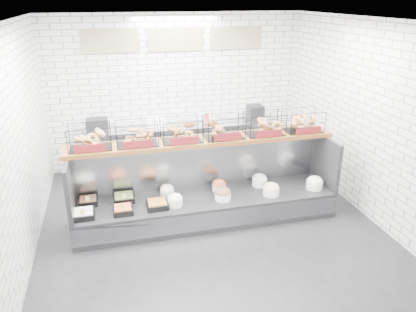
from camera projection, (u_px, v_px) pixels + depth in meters
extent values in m
plane|color=black|center=(211.00, 228.00, 6.14)|extent=(5.50, 5.50, 0.00)
cube|color=white|center=(177.00, 92.00, 8.06)|extent=(5.00, 0.02, 3.00)
cube|color=white|center=(16.00, 150.00, 5.01)|extent=(0.02, 5.50, 3.00)
cube|color=white|center=(371.00, 122.00, 6.15)|extent=(0.02, 5.50, 3.00)
cube|color=white|center=(212.00, 20.00, 5.02)|extent=(5.00, 5.50, 0.02)
cube|color=tan|center=(111.00, 41.00, 7.39)|extent=(1.05, 0.03, 0.42)
cube|color=tan|center=(175.00, 40.00, 7.66)|extent=(1.05, 0.03, 0.42)
cube|color=tan|center=(236.00, 38.00, 7.93)|extent=(1.05, 0.03, 0.42)
cube|color=black|center=(207.00, 207.00, 6.33)|extent=(4.00, 0.90, 0.40)
cube|color=#93969B|center=(214.00, 220.00, 5.93)|extent=(4.00, 0.03, 0.28)
cube|color=#93969B|center=(200.00, 162.00, 6.48)|extent=(4.00, 0.08, 0.80)
cube|color=black|center=(70.00, 186.00, 5.66)|extent=(0.06, 0.90, 0.80)
cube|color=black|center=(324.00, 160.00, 6.56)|extent=(0.06, 0.90, 0.80)
cube|color=black|center=(83.00, 214.00, 5.65)|extent=(0.31, 0.31, 0.08)
cube|color=white|center=(83.00, 212.00, 5.64)|extent=(0.26, 0.26, 0.04)
cube|color=#EFE653|center=(82.00, 212.00, 5.52)|extent=(0.06, 0.01, 0.08)
cube|color=black|center=(88.00, 201.00, 6.01)|extent=(0.27, 0.27, 0.08)
cube|color=brown|center=(88.00, 199.00, 6.00)|extent=(0.23, 0.23, 0.04)
cube|color=#EFE653|center=(87.00, 199.00, 5.89)|extent=(0.06, 0.01, 0.08)
cube|color=black|center=(123.00, 210.00, 5.77)|extent=(0.28, 0.28, 0.08)
cube|color=#EA5B31|center=(123.00, 208.00, 5.75)|extent=(0.23, 0.23, 0.04)
cube|color=#EFE653|center=(123.00, 208.00, 5.65)|extent=(0.06, 0.01, 0.08)
cube|color=black|center=(124.00, 198.00, 6.11)|extent=(0.31, 0.31, 0.08)
cube|color=olive|center=(124.00, 196.00, 6.10)|extent=(0.27, 0.27, 0.04)
cube|color=#EFE653|center=(124.00, 196.00, 5.98)|extent=(0.06, 0.01, 0.08)
cube|color=black|center=(157.00, 205.00, 5.91)|extent=(0.30, 0.30, 0.08)
cube|color=#C46B29|center=(157.00, 203.00, 5.90)|extent=(0.26, 0.26, 0.04)
cube|color=#EFE653|center=(158.00, 203.00, 5.78)|extent=(0.06, 0.01, 0.08)
cylinder|color=white|center=(175.00, 202.00, 5.96)|extent=(0.22, 0.22, 0.11)
ellipsoid|color=white|center=(175.00, 198.00, 5.94)|extent=(0.22, 0.22, 0.15)
cylinder|color=white|center=(167.00, 193.00, 6.24)|extent=(0.22, 0.22, 0.11)
ellipsoid|color=white|center=(167.00, 189.00, 6.22)|extent=(0.21, 0.21, 0.15)
cylinder|color=white|center=(223.00, 196.00, 6.14)|extent=(0.25, 0.25, 0.11)
ellipsoid|color=brown|center=(223.00, 193.00, 6.11)|extent=(0.24, 0.24, 0.17)
cylinder|color=white|center=(219.00, 187.00, 6.41)|extent=(0.22, 0.22, 0.11)
ellipsoid|color=orange|center=(219.00, 184.00, 6.39)|extent=(0.21, 0.21, 0.15)
cylinder|color=white|center=(271.00, 192.00, 6.28)|extent=(0.25, 0.25, 0.11)
ellipsoid|color=#D4B282|center=(271.00, 188.00, 6.26)|extent=(0.25, 0.25, 0.17)
cylinder|color=white|center=(260.00, 182.00, 6.59)|extent=(0.25, 0.25, 0.11)
ellipsoid|color=silver|center=(260.00, 179.00, 6.57)|extent=(0.24, 0.24, 0.17)
cylinder|color=white|center=(314.00, 185.00, 6.49)|extent=(0.27, 0.27, 0.11)
ellipsoid|color=white|center=(315.00, 182.00, 6.47)|extent=(0.26, 0.26, 0.18)
cube|color=#502B11|center=(203.00, 141.00, 6.15)|extent=(4.10, 0.50, 0.06)
cube|color=black|center=(90.00, 137.00, 5.70)|extent=(0.60, 0.38, 0.34)
cube|color=#5A1014|center=(90.00, 149.00, 5.56)|extent=(0.42, 0.02, 0.11)
cube|color=black|center=(137.00, 133.00, 5.85)|extent=(0.60, 0.38, 0.34)
cube|color=#5A1014|center=(138.00, 145.00, 5.71)|extent=(0.42, 0.02, 0.11)
cube|color=black|center=(181.00, 130.00, 6.00)|extent=(0.60, 0.38, 0.34)
cube|color=#5A1014|center=(184.00, 141.00, 5.85)|extent=(0.42, 0.02, 0.11)
cube|color=black|center=(224.00, 127.00, 6.15)|extent=(0.60, 0.38, 0.34)
cube|color=#5A1014|center=(228.00, 137.00, 6.00)|extent=(0.42, 0.02, 0.11)
cube|color=black|center=(264.00, 123.00, 6.30)|extent=(0.60, 0.38, 0.34)
cube|color=#5A1014|center=(269.00, 134.00, 6.15)|extent=(0.42, 0.02, 0.11)
cube|color=black|center=(303.00, 121.00, 6.45)|extent=(0.60, 0.38, 0.34)
cube|color=#5A1014|center=(308.00, 130.00, 6.30)|extent=(0.42, 0.02, 0.11)
cube|color=#93969B|center=(181.00, 146.00, 8.16)|extent=(4.00, 0.60, 0.90)
cube|color=black|center=(97.00, 125.00, 7.59)|extent=(0.40, 0.30, 0.24)
cube|color=silver|center=(156.00, 123.00, 7.83)|extent=(0.35, 0.28, 0.18)
cylinder|color=#D1343D|center=(206.00, 119.00, 8.00)|extent=(0.09, 0.09, 0.22)
cube|color=black|center=(255.00, 113.00, 8.28)|extent=(0.30, 0.30, 0.30)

